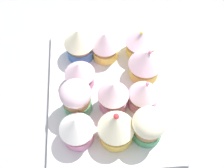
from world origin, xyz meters
The scene contains 13 objects.
ground_plane centered at (0.00, 0.00, -1.50)cm, with size 180.00×180.00×3.00cm, color #9E9EA3.
baking_tray centered at (0.00, 0.00, 0.60)cm, with size 30.66×24.45×1.20cm.
cupcake_0 centered at (-9.49, -5.83, 5.13)cm, with size 6.14×6.14×7.51cm.
cupcake_1 centered at (-2.56, -5.94, 4.60)cm, with size 5.80×5.80×6.43cm.
cupcake_2 centered at (2.95, -6.60, 5.16)cm, with size 5.62×5.62×7.62cm.
cupcake_3 centered at (8.78, -6.63, 5.06)cm, with size 6.03×6.03×7.35cm.
cupcake_4 centered at (-8.91, -0.69, 4.74)cm, with size 5.73×5.73×6.79cm.
cupcake_5 centered at (2.84, 0.42, 5.08)cm, with size 5.69×5.69×7.50cm.
cupcake_6 centered at (9.18, 0.30, 5.34)cm, with size 6.38×6.38×8.30cm.
cupcake_7 centered at (-9.31, 6.63, 4.63)cm, with size 6.62×6.62×6.71cm.
cupcake_8 centered at (-3.68, 6.68, 5.11)cm, with size 6.53×6.53×7.61cm.
cupcake_9 centered at (2.99, 5.47, 4.74)cm, with size 5.47×5.47×7.18cm.
cupcake_10 centered at (9.21, 5.48, 5.09)cm, with size 5.77×5.77×7.47cm.
Camera 1 is at (28.41, -2.17, 52.13)cm, focal length 47.97 mm.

